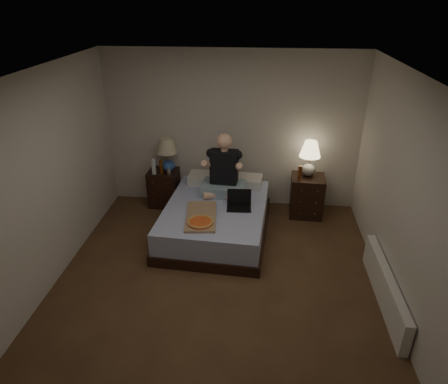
# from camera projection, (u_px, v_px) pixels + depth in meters

# --- Properties ---
(floor) EXTENTS (4.00, 4.50, 0.00)m
(floor) POSITION_uv_depth(u_px,v_px,m) (217.00, 288.00, 4.84)
(floor) COLOR brown
(floor) RESTS_ON ground
(ceiling) EXTENTS (4.00, 4.50, 0.00)m
(ceiling) POSITION_uv_depth(u_px,v_px,m) (215.00, 77.00, 3.72)
(ceiling) COLOR white
(ceiling) RESTS_ON ground
(wall_back) EXTENTS (4.00, 0.00, 2.50)m
(wall_back) POSITION_uv_depth(u_px,v_px,m) (232.00, 131.00, 6.28)
(wall_back) COLOR beige
(wall_back) RESTS_ON ground
(wall_front) EXTENTS (4.00, 0.00, 2.50)m
(wall_front) POSITION_uv_depth(u_px,v_px,m) (172.00, 376.00, 2.28)
(wall_front) COLOR beige
(wall_front) RESTS_ON ground
(wall_left) EXTENTS (0.00, 4.50, 2.50)m
(wall_left) POSITION_uv_depth(u_px,v_px,m) (38.00, 188.00, 4.45)
(wall_left) COLOR beige
(wall_left) RESTS_ON ground
(wall_right) EXTENTS (0.00, 4.50, 2.50)m
(wall_right) POSITION_uv_depth(u_px,v_px,m) (409.00, 204.00, 4.11)
(wall_right) COLOR beige
(wall_right) RESTS_ON ground
(bed) EXTENTS (1.53, 1.97, 0.47)m
(bed) POSITION_uv_depth(u_px,v_px,m) (216.00, 219.00, 5.84)
(bed) COLOR #5D73BB
(bed) RESTS_ON floor
(nightstand_left) EXTENTS (0.48, 0.44, 0.61)m
(nightstand_left) POSITION_uv_depth(u_px,v_px,m) (164.00, 188.00, 6.62)
(nightstand_left) COLOR black
(nightstand_left) RESTS_ON floor
(nightstand_right) EXTENTS (0.52, 0.48, 0.66)m
(nightstand_right) POSITION_uv_depth(u_px,v_px,m) (307.00, 196.00, 6.30)
(nightstand_right) COLOR black
(nightstand_right) RESTS_ON floor
(lamp_left) EXTENTS (0.38, 0.38, 0.56)m
(lamp_left) POSITION_uv_depth(u_px,v_px,m) (167.00, 155.00, 6.35)
(lamp_left) COLOR #294E96
(lamp_left) RESTS_ON nightstand_left
(lamp_right) EXTENTS (0.34, 0.34, 0.56)m
(lamp_right) POSITION_uv_depth(u_px,v_px,m) (309.00, 159.00, 6.08)
(lamp_right) COLOR #999A92
(lamp_right) RESTS_ON nightstand_right
(water_bottle) EXTENTS (0.07, 0.07, 0.25)m
(water_bottle) POSITION_uv_depth(u_px,v_px,m) (154.00, 167.00, 6.32)
(water_bottle) COLOR silver
(water_bottle) RESTS_ON nightstand_left
(soda_can) EXTENTS (0.07, 0.07, 0.10)m
(soda_can) POSITION_uv_depth(u_px,v_px,m) (169.00, 171.00, 6.35)
(soda_can) COLOR beige
(soda_can) RESTS_ON nightstand_left
(beer_bottle_left) EXTENTS (0.06, 0.06, 0.23)m
(beer_bottle_left) POSITION_uv_depth(u_px,v_px,m) (161.00, 167.00, 6.34)
(beer_bottle_left) COLOR #562D0C
(beer_bottle_left) RESTS_ON nightstand_left
(beer_bottle_right) EXTENTS (0.06, 0.06, 0.23)m
(beer_bottle_right) POSITION_uv_depth(u_px,v_px,m) (300.00, 173.00, 6.01)
(beer_bottle_right) COLOR #60280D
(beer_bottle_right) RESTS_ON nightstand_right
(person) EXTENTS (0.70, 0.58, 0.93)m
(person) POSITION_uv_depth(u_px,v_px,m) (224.00, 165.00, 5.86)
(person) COLOR black
(person) RESTS_ON bed
(laptop) EXTENTS (0.35, 0.30, 0.24)m
(laptop) POSITION_uv_depth(u_px,v_px,m) (239.00, 201.00, 5.59)
(laptop) COLOR black
(laptop) RESTS_ON bed
(pizza_box) EXTENTS (0.47, 0.80, 0.08)m
(pizza_box) POSITION_uv_depth(u_px,v_px,m) (200.00, 223.00, 5.22)
(pizza_box) COLOR tan
(pizza_box) RESTS_ON bed
(radiator) EXTENTS (0.10, 1.60, 0.40)m
(radiator) POSITION_uv_depth(u_px,v_px,m) (385.00, 288.00, 4.53)
(radiator) COLOR silver
(radiator) RESTS_ON floor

